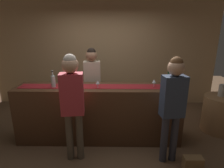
# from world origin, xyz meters

# --- Properties ---
(ground_plane) EXTENTS (10.00, 10.00, 0.00)m
(ground_plane) POSITION_xyz_m (0.00, 0.00, 0.00)
(ground_plane) COLOR brown
(back_wall) EXTENTS (6.00, 0.12, 2.90)m
(back_wall) POSITION_xyz_m (0.00, 1.90, 1.45)
(back_wall) COLOR tan
(back_wall) RESTS_ON ground
(bar_counter) EXTENTS (2.98, 0.60, 1.05)m
(bar_counter) POSITION_xyz_m (0.00, 0.00, 0.52)
(bar_counter) COLOR #472B19
(bar_counter) RESTS_ON ground
(counter_runner_cloth) EXTENTS (2.83, 0.28, 0.01)m
(counter_runner_cloth) POSITION_xyz_m (0.00, 0.00, 1.05)
(counter_runner_cloth) COLOR maroon
(counter_runner_cloth) RESTS_ON bar_counter
(wine_bottle_clear) EXTENTS (0.07, 0.07, 0.30)m
(wine_bottle_clear) POSITION_xyz_m (-0.79, -0.05, 1.16)
(wine_bottle_clear) COLOR #B2C6C1
(wine_bottle_clear) RESTS_ON bar_counter
(wine_bottle_green) EXTENTS (0.07, 0.07, 0.30)m
(wine_bottle_green) POSITION_xyz_m (1.24, 0.02, 1.16)
(wine_bottle_green) COLOR #194723
(wine_bottle_green) RESTS_ON bar_counter
(wine_glass_near_customer) EXTENTS (0.07, 0.07, 0.14)m
(wine_glass_near_customer) POSITION_xyz_m (0.99, -0.01, 1.15)
(wine_glass_near_customer) COLOR silver
(wine_glass_near_customer) RESTS_ON bar_counter
(wine_glass_mid_counter) EXTENTS (0.07, 0.07, 0.14)m
(wine_glass_mid_counter) POSITION_xyz_m (-0.38, -0.11, 1.15)
(wine_glass_mid_counter) COLOR silver
(wine_glass_mid_counter) RESTS_ON bar_counter
(wine_glass_far_end) EXTENTS (0.07, 0.07, 0.14)m
(wine_glass_far_end) POSITION_xyz_m (-0.00, -0.10, 1.15)
(wine_glass_far_end) COLOR silver
(wine_glass_far_end) RESTS_ON bar_counter
(bartender) EXTENTS (0.36, 0.24, 1.68)m
(bartender) POSITION_xyz_m (-0.18, 0.58, 1.03)
(bartender) COLOR #26262B
(bartender) RESTS_ON ground
(customer_sipping) EXTENTS (0.37, 0.25, 1.68)m
(customer_sipping) POSITION_xyz_m (1.15, -0.63, 1.04)
(customer_sipping) COLOR #33333D
(customer_sipping) RESTS_ON ground
(customer_browsing) EXTENTS (0.36, 0.24, 1.71)m
(customer_browsing) POSITION_xyz_m (-0.34, -0.60, 1.06)
(customer_browsing) COLOR brown
(customer_browsing) RESTS_ON ground
(round_side_table) EXTENTS (0.68, 0.68, 0.74)m
(round_side_table) POSITION_xyz_m (2.45, 0.32, 0.37)
(round_side_table) COLOR #996B42
(round_side_table) RESTS_ON ground
(vase_on_side_table) EXTENTS (0.13, 0.13, 0.24)m
(vase_on_side_table) POSITION_xyz_m (2.44, 0.38, 0.86)
(vase_on_side_table) COLOR #A8A399
(vase_on_side_table) RESTS_ON round_side_table
(handbag) EXTENTS (0.28, 0.14, 0.22)m
(handbag) POSITION_xyz_m (1.47, -0.85, 0.11)
(handbag) COLOR olive
(handbag) RESTS_ON ground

